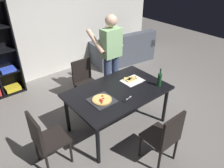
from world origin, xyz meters
The scene contains 12 objects.
ground_plane centered at (0.00, 0.00, 0.00)m, with size 12.00×12.00×0.00m, color gray.
back_wall centered at (0.00, 2.60, 1.40)m, with size 6.40×0.10×2.80m, color silver.
dining_table centered at (0.00, 0.00, 0.68)m, with size 1.63×1.03×0.75m.
chair_near_camera centered at (0.00, -1.00, 0.51)m, with size 0.42×0.42×0.90m.
chair_far_side centered at (0.00, 1.00, 0.51)m, with size 0.42×0.42×0.90m.
chair_left_end centered at (-1.30, 0.00, 0.51)m, with size 0.42×0.42×0.90m.
couch centered at (1.89, 1.99, 0.30)m, with size 1.81×1.09×0.85m.
person_serving_pizza centered at (0.48, 0.78, 1.00)m, with size 0.55×0.54×1.75m.
pepperoni_pizza_on_tray centered at (-0.38, -0.07, 0.77)m, with size 0.36×0.36×0.04m.
pizza_slices_on_towel centered at (0.39, 0.09, 0.76)m, with size 0.36×0.30×0.03m.
wine_bottle centered at (0.63, -0.33, 0.87)m, with size 0.07×0.07×0.32m.
kitchen_scissors centered at (-0.09, -0.29, 0.76)m, with size 0.20×0.09×0.01m.
Camera 1 is at (-1.95, -2.23, 2.65)m, focal length 34.78 mm.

